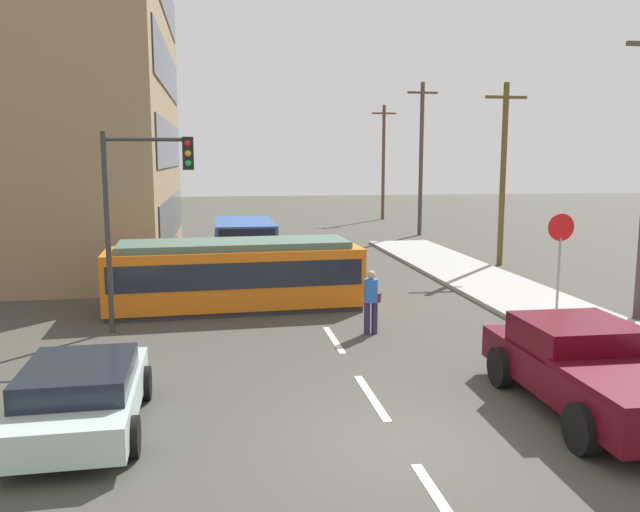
{
  "coord_description": "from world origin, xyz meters",
  "views": [
    {
      "loc": [
        -2.84,
        -9.49,
        4.51
      ],
      "look_at": [
        0.17,
        9.28,
        1.64
      ],
      "focal_mm": 36.24,
      "sensor_mm": 36.0,
      "label": 1
    }
  ],
  "objects_px": {
    "pickup_truck_parked": "(590,369)",
    "parked_sedan_near": "(81,394)",
    "stop_sign": "(560,243)",
    "streetcar_tram": "(235,273)",
    "utility_pole_mid": "(503,171)",
    "parked_sedan_far": "(153,246)",
    "pedestrian_crossing": "(371,298)",
    "utility_pole_far": "(421,157)",
    "city_bus": "(244,239)",
    "traffic_light_mast": "(141,195)",
    "utility_pole_distant": "(383,160)",
    "parked_sedan_mid": "(145,269)"
  },
  "relations": [
    {
      "from": "parked_sedan_far",
      "to": "traffic_light_mast",
      "type": "height_order",
      "value": "traffic_light_mast"
    },
    {
      "from": "parked_sedan_far",
      "to": "utility_pole_mid",
      "type": "distance_m",
      "value": 15.63
    },
    {
      "from": "utility_pole_mid",
      "to": "stop_sign",
      "type": "bearing_deg",
      "value": -105.35
    },
    {
      "from": "streetcar_tram",
      "to": "pedestrian_crossing",
      "type": "bearing_deg",
      "value": -46.14
    },
    {
      "from": "pedestrian_crossing",
      "to": "parked_sedan_near",
      "type": "bearing_deg",
      "value": -140.56
    },
    {
      "from": "parked_sedan_far",
      "to": "utility_pole_mid",
      "type": "height_order",
      "value": "utility_pole_mid"
    },
    {
      "from": "pedestrian_crossing",
      "to": "utility_pole_distant",
      "type": "xyz_separation_m",
      "value": [
        8.49,
        31.37,
        3.46
      ]
    },
    {
      "from": "pedestrian_crossing",
      "to": "city_bus",
      "type": "bearing_deg",
      "value": 102.63
    },
    {
      "from": "traffic_light_mast",
      "to": "utility_pole_far",
      "type": "bearing_deg",
      "value": 54.99
    },
    {
      "from": "city_bus",
      "to": "parked_sedan_far",
      "type": "height_order",
      "value": "city_bus"
    },
    {
      "from": "parked_sedan_mid",
      "to": "parked_sedan_near",
      "type": "bearing_deg",
      "value": -88.85
    },
    {
      "from": "stop_sign",
      "to": "traffic_light_mast",
      "type": "xyz_separation_m",
      "value": [
        -11.3,
        0.67,
        1.4
      ]
    },
    {
      "from": "streetcar_tram",
      "to": "parked_sedan_far",
      "type": "height_order",
      "value": "streetcar_tram"
    },
    {
      "from": "pickup_truck_parked",
      "to": "utility_pole_far",
      "type": "height_order",
      "value": "utility_pole_far"
    },
    {
      "from": "traffic_light_mast",
      "to": "utility_pole_distant",
      "type": "distance_m",
      "value": 33.38
    },
    {
      "from": "streetcar_tram",
      "to": "parked_sedan_mid",
      "type": "distance_m",
      "value": 5.03
    },
    {
      "from": "parked_sedan_far",
      "to": "stop_sign",
      "type": "height_order",
      "value": "stop_sign"
    },
    {
      "from": "pickup_truck_parked",
      "to": "pedestrian_crossing",
      "type": "bearing_deg",
      "value": 114.58
    },
    {
      "from": "city_bus",
      "to": "pedestrian_crossing",
      "type": "height_order",
      "value": "city_bus"
    },
    {
      "from": "streetcar_tram",
      "to": "parked_sedan_mid",
      "type": "relative_size",
      "value": 1.81
    },
    {
      "from": "pickup_truck_parked",
      "to": "parked_sedan_near",
      "type": "height_order",
      "value": "pickup_truck_parked"
    },
    {
      "from": "city_bus",
      "to": "stop_sign",
      "type": "bearing_deg",
      "value": -54.71
    },
    {
      "from": "pickup_truck_parked",
      "to": "stop_sign",
      "type": "height_order",
      "value": "stop_sign"
    },
    {
      "from": "traffic_light_mast",
      "to": "utility_pole_distant",
      "type": "relative_size",
      "value": 0.62
    },
    {
      "from": "parked_sedan_near",
      "to": "utility_pole_far",
      "type": "xyz_separation_m",
      "value": [
        14.25,
        26.1,
        4.02
      ]
    },
    {
      "from": "parked_sedan_near",
      "to": "pickup_truck_parked",
      "type": "bearing_deg",
      "value": -4.01
    },
    {
      "from": "utility_pole_mid",
      "to": "utility_pole_far",
      "type": "relative_size",
      "value": 0.86
    },
    {
      "from": "streetcar_tram",
      "to": "parked_sedan_near",
      "type": "distance_m",
      "value": 9.08
    },
    {
      "from": "pedestrian_crossing",
      "to": "stop_sign",
      "type": "bearing_deg",
      "value": 5.67
    },
    {
      "from": "pedestrian_crossing",
      "to": "stop_sign",
      "type": "distance_m",
      "value": 5.66
    },
    {
      "from": "stop_sign",
      "to": "utility_pole_far",
      "type": "distance_m",
      "value": 20.76
    },
    {
      "from": "city_bus",
      "to": "traffic_light_mast",
      "type": "distance_m",
      "value": 11.65
    },
    {
      "from": "pedestrian_crossing",
      "to": "pickup_truck_parked",
      "type": "height_order",
      "value": "pedestrian_crossing"
    },
    {
      "from": "pedestrian_crossing",
      "to": "pickup_truck_parked",
      "type": "xyz_separation_m",
      "value": [
        2.61,
        -5.72,
        -0.15
      ]
    },
    {
      "from": "parked_sedan_mid",
      "to": "utility_pole_distant",
      "type": "distance_m",
      "value": 28.42
    },
    {
      "from": "streetcar_tram",
      "to": "utility_pole_far",
      "type": "distance_m",
      "value": 21.19
    },
    {
      "from": "parked_sedan_near",
      "to": "traffic_light_mast",
      "type": "distance_m",
      "value": 6.99
    },
    {
      "from": "stop_sign",
      "to": "utility_pole_distant",
      "type": "height_order",
      "value": "utility_pole_distant"
    },
    {
      "from": "traffic_light_mast",
      "to": "streetcar_tram",
      "type": "bearing_deg",
      "value": 43.74
    },
    {
      "from": "streetcar_tram",
      "to": "pickup_truck_parked",
      "type": "distance_m",
      "value": 11.03
    },
    {
      "from": "city_bus",
      "to": "pickup_truck_parked",
      "type": "xyz_separation_m",
      "value": [
        5.34,
        -17.87,
        -0.26
      ]
    },
    {
      "from": "parked_sedan_far",
      "to": "traffic_light_mast",
      "type": "distance_m",
      "value": 12.78
    },
    {
      "from": "pickup_truck_parked",
      "to": "parked_sedan_near",
      "type": "xyz_separation_m",
      "value": [
        -8.81,
        0.62,
        -0.18
      ]
    },
    {
      "from": "pedestrian_crossing",
      "to": "parked_sedan_far",
      "type": "height_order",
      "value": "pedestrian_crossing"
    },
    {
      "from": "streetcar_tram",
      "to": "utility_pole_mid",
      "type": "height_order",
      "value": "utility_pole_mid"
    },
    {
      "from": "parked_sedan_near",
      "to": "parked_sedan_mid",
      "type": "height_order",
      "value": "same"
    },
    {
      "from": "streetcar_tram",
      "to": "utility_pole_far",
      "type": "relative_size",
      "value": 0.86
    },
    {
      "from": "parked_sedan_near",
      "to": "stop_sign",
      "type": "xyz_separation_m",
      "value": [
        11.69,
        5.64,
        1.57
      ]
    },
    {
      "from": "traffic_light_mast",
      "to": "pedestrian_crossing",
      "type": "bearing_deg",
      "value": -11.81
    },
    {
      "from": "parked_sedan_far",
      "to": "utility_pole_far",
      "type": "xyz_separation_m",
      "value": [
        14.8,
        7.39,
        4.01
      ]
    }
  ]
}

